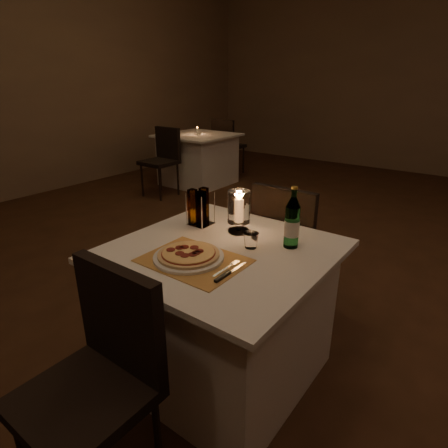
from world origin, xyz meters
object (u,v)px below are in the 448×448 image
Objects in this scene: water_bottle at (292,223)px; neighbor_table_left at (198,159)px; tumbler at (251,240)px; chair_near at (101,365)px; plate at (189,257)px; pizza at (189,254)px; chair_far at (288,238)px; main_table at (222,313)px; hurricane_candle at (239,208)px.

neighbor_table_left is (-2.92, 2.73, -0.49)m from water_bottle.
chair_near is at bearing -97.50° from tumbler.
tumbler is 0.25× the size of water_bottle.
plate is 1.06× the size of water_bottle.
chair_near is at bearing -105.35° from water_bottle.
tumbler is 0.08× the size of neighbor_table_left.
chair_near reaches higher than pizza.
tumbler is at bearing -80.27° from chair_far.
water_bottle reaches higher than main_table.
chair_near is 3.96× the size of hurricane_candle.
chair_near is 4.53m from neighbor_table_left.
neighbor_table_left is (-2.61, 3.12, -0.38)m from plate.
main_table is at bearing -47.85° from neighbor_table_left.
hurricane_candle is at bearing 90.37° from plate.
water_bottle is 0.30× the size of neighbor_table_left.
water_bottle reaches higher than chair_near.
pizza is (-0.05, 0.53, 0.22)m from chair_near.
chair_near is 1.02m from water_bottle.
plate is at bearing -127.55° from water_bottle.
pizza is at bearing -105.63° from main_table.
water_bottle is at bearing 39.71° from tumbler.
tumbler reaches higher than neighbor_table_left.
chair_near is at bearing -53.93° from neighbor_table_left.
hurricane_candle is at bearing 93.22° from chair_near.
plate is 0.02m from pizza.
plate is 4.24× the size of tumbler.
plate reaches higher than main_table.
neighbor_table_left is (-2.66, 2.94, 0.00)m from main_table.
hurricane_candle is 0.23× the size of neighbor_table_left.
neighbor_table_left is (-2.61, 2.72, -0.50)m from hurricane_candle.
water_bottle is at bearing 40.41° from main_table.
chair_far is at bearing 83.92° from hurricane_candle.
tumbler is at bearing -140.29° from water_bottle.
tumbler is 0.33× the size of hurricane_candle.
water_bottle is at bearing -0.39° from hurricane_candle.
main_table is 3.12× the size of plate.
water_bottle is 0.31m from hurricane_candle.
hurricane_candle is (-0.05, 0.22, 0.50)m from main_table.
plate reaches higher than neighbor_table_left.
pizza is 1.23× the size of hurricane_candle.
plate is 0.32m from tumbler.
chair_far reaches higher than plate.
plate is at bearing -105.52° from main_table.
tumbler is at bearing -45.81° from neighbor_table_left.
plate is at bearing -89.63° from hurricane_candle.
chair_far is 11.93× the size of tumbler.
neighbor_table_left is at bearing 126.07° from chair_near.
main_table is 1.11× the size of chair_near.
hurricane_candle is (-0.31, 0.00, 0.01)m from water_bottle.
hurricane_candle reaches higher than plate.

